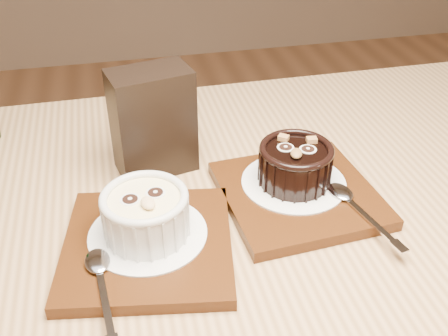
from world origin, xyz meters
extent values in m
cube|color=#9D7144|center=(-0.11, 0.12, 0.73)|extent=(1.21, 0.81, 0.04)
cylinder|color=#9D7144|center=(0.44, 0.48, 0.35)|extent=(0.06, 0.06, 0.71)
cube|color=#45210B|center=(-0.19, 0.13, 0.76)|extent=(0.21, 0.21, 0.01)
cylinder|color=white|center=(-0.19, 0.14, 0.77)|extent=(0.13, 0.13, 0.00)
cylinder|color=white|center=(-0.19, 0.14, 0.79)|extent=(0.09, 0.09, 0.05)
cylinder|color=#FFE79B|center=(-0.19, 0.14, 0.81)|extent=(0.08, 0.08, 0.00)
torus|color=white|center=(-0.19, 0.14, 0.82)|extent=(0.09, 0.09, 0.01)
cylinder|color=black|center=(-0.20, 0.14, 0.82)|extent=(0.02, 0.02, 0.00)
cylinder|color=black|center=(-0.18, 0.14, 0.82)|extent=(0.02, 0.02, 0.00)
ellipsoid|color=#E9C188|center=(-0.19, 0.12, 0.82)|extent=(0.02, 0.02, 0.01)
cube|color=#45210B|center=(0.00, 0.18, 0.76)|extent=(0.19, 0.19, 0.01)
cylinder|color=white|center=(0.00, 0.19, 0.77)|extent=(0.13, 0.13, 0.00)
cylinder|color=black|center=(0.00, 0.19, 0.79)|extent=(0.09, 0.09, 0.04)
cylinder|color=black|center=(0.00, 0.19, 0.81)|extent=(0.07, 0.07, 0.00)
torus|color=black|center=(0.00, 0.19, 0.81)|extent=(0.09, 0.09, 0.01)
cylinder|color=black|center=(-0.01, 0.20, 0.81)|extent=(0.02, 0.02, 0.00)
cylinder|color=black|center=(0.01, 0.19, 0.81)|extent=(0.02, 0.02, 0.00)
ellipsoid|color=brown|center=(-0.01, 0.18, 0.82)|extent=(0.02, 0.02, 0.01)
cube|color=#9B6232|center=(-0.01, 0.22, 0.82)|extent=(0.02, 0.02, 0.01)
cube|color=#9B6232|center=(0.02, 0.21, 0.82)|extent=(0.01, 0.01, 0.01)
cube|color=black|center=(-0.16, 0.29, 0.82)|extent=(0.11, 0.08, 0.14)
camera|label=1|loc=(-0.20, -0.30, 1.15)|focal=42.00mm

